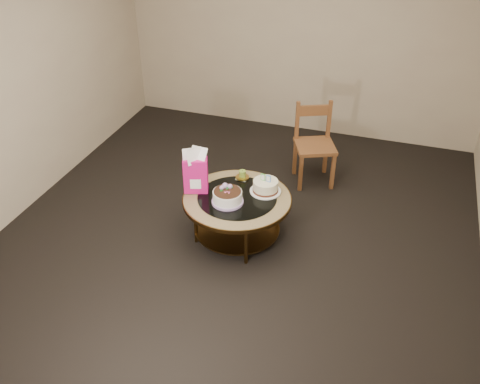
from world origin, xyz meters
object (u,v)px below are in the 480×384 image
(decorated_cake, at_px, (227,197))
(dining_chair, at_px, (314,144))
(gift_bag, at_px, (195,171))
(cream_cake, at_px, (265,186))
(coffee_table, at_px, (237,204))

(decorated_cake, height_order, dining_chair, dining_chair)
(gift_bag, height_order, dining_chair, gift_bag)
(cream_cake, xyz_separation_m, gift_bag, (-0.62, -0.19, 0.16))
(gift_bag, relative_size, dining_chair, 0.50)
(coffee_table, bearing_deg, cream_cake, 37.41)
(coffee_table, bearing_deg, decorated_cake, -117.19)
(coffee_table, height_order, gift_bag, gift_bag)
(dining_chair, bearing_deg, cream_cake, -125.95)
(cream_cake, bearing_deg, gift_bag, -154.69)
(decorated_cake, xyz_separation_m, gift_bag, (-0.34, 0.09, 0.16))
(cream_cake, bearing_deg, decorated_cake, -126.33)
(decorated_cake, bearing_deg, coffee_table, 62.81)
(cream_cake, distance_m, dining_chair, 1.12)
(cream_cake, xyz_separation_m, dining_chair, (0.24, 1.10, -0.06))
(coffee_table, xyz_separation_m, gift_bag, (-0.40, -0.02, 0.30))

